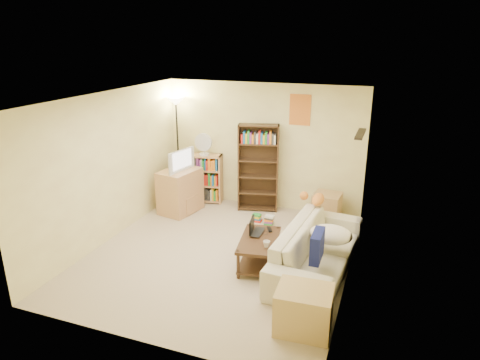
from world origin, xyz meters
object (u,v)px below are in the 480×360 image
object	(u,v)px
floor_lamp	(177,119)
end_cabinet	(304,310)
short_bookshelf	(203,178)
coffee_table	(259,248)
television	(179,160)
side_table	(327,208)
tv_stand	(180,191)
mug	(267,244)
tabby_cat	(316,199)
desk_fan	(204,144)
tall_bookshelf	(258,166)
laptop	(261,233)
sofa	(318,249)

from	to	relation	value
floor_lamp	end_cabinet	world-z (taller)	floor_lamp
short_bookshelf	coffee_table	bearing A→B (deg)	-59.13
television	side_table	xyz separation A→B (m)	(2.81, 0.49, -0.79)
tv_stand	mug	bearing A→B (deg)	-24.90
tabby_cat	television	distance (m)	2.79
floor_lamp	end_cabinet	distance (m)	5.08
side_table	end_cabinet	size ratio (longest dim) A/B	0.86
mug	desk_fan	xyz separation A→B (m)	(-2.04, 2.31, 0.77)
television	tall_bookshelf	world-z (taller)	tall_bookshelf
mug	laptop	bearing A→B (deg)	117.89
floor_lamp	side_table	xyz separation A→B (m)	(3.19, -0.20, -1.45)
tall_bookshelf	end_cabinet	bearing A→B (deg)	-76.72
sofa	tall_bookshelf	bearing A→B (deg)	43.78
tv_stand	tall_bookshelf	world-z (taller)	tall_bookshelf
sofa	tv_stand	bearing A→B (deg)	71.15
tv_stand	short_bookshelf	world-z (taller)	short_bookshelf
mug	tv_stand	size ratio (longest dim) A/B	0.13
coffee_table	laptop	world-z (taller)	laptop
side_table	desk_fan	bearing A→B (deg)	177.25
short_bookshelf	laptop	bearing A→B (deg)	-57.17
tall_bookshelf	short_bookshelf	bearing A→B (deg)	165.12
coffee_table	short_bookshelf	bearing A→B (deg)	123.13
coffee_table	desk_fan	xyz separation A→B (m)	(-1.86, 2.10, 0.97)
sofa	short_bookshelf	size ratio (longest dim) A/B	2.35
tabby_cat	tv_stand	xyz separation A→B (m)	(-2.74, 0.39, -0.34)
sofa	end_cabinet	bearing A→B (deg)	-171.02
side_table	floor_lamp	bearing A→B (deg)	176.38
coffee_table	mug	world-z (taller)	mug
tv_stand	end_cabinet	world-z (taller)	tv_stand
desk_fan	side_table	bearing A→B (deg)	-2.75
sofa	coffee_table	distance (m)	0.87
coffee_table	tabby_cat	bearing A→B (deg)	51.44
tv_stand	desk_fan	xyz separation A→B (m)	(0.25, 0.61, 0.83)
desk_fan	floor_lamp	xyz separation A→B (m)	(-0.63, 0.08, 0.47)
coffee_table	side_table	size ratio (longest dim) A/B	1.92
coffee_table	side_table	distance (m)	2.09
desk_fan	floor_lamp	bearing A→B (deg)	172.89
desk_fan	coffee_table	bearing A→B (deg)	-48.39
television	end_cabinet	size ratio (longest dim) A/B	1.13
tabby_cat	laptop	bearing A→B (deg)	-125.32
sofa	end_cabinet	distance (m)	1.45
coffee_table	tv_stand	size ratio (longest dim) A/B	1.24
television	coffee_table	bearing A→B (deg)	-113.37
television	side_table	size ratio (longest dim) A/B	1.31
sofa	end_cabinet	world-z (taller)	sofa
mug	television	distance (m)	2.91
tall_bookshelf	short_bookshelf	size ratio (longest dim) A/B	1.70
tabby_cat	coffee_table	distance (m)	1.35
sofa	desk_fan	xyz separation A→B (m)	(-2.72, 1.92, 0.92)
desk_fan	laptop	bearing A→B (deg)	-46.39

